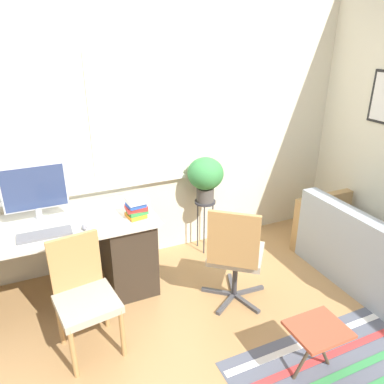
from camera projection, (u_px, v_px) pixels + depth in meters
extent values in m
plane|color=tan|center=(165.00, 297.00, 3.34)|extent=(14.00, 14.00, 0.00)
cube|color=beige|center=(131.00, 129.00, 3.48)|extent=(9.00, 0.06, 2.70)
cube|color=white|center=(32.00, 129.00, 3.09)|extent=(0.86, 0.02, 1.25)
cube|color=white|center=(32.00, 129.00, 3.09)|extent=(0.79, 0.01, 1.18)
cube|color=white|center=(137.00, 120.00, 3.43)|extent=(0.86, 0.02, 1.25)
cube|color=white|center=(137.00, 120.00, 3.42)|extent=(0.79, 0.01, 1.18)
cube|color=white|center=(94.00, 188.00, 3.51)|extent=(1.81, 0.11, 0.04)
cube|color=beige|center=(382.00, 123.00, 3.68)|extent=(0.06, 9.00, 2.70)
cube|color=beige|center=(31.00, 230.00, 2.99)|extent=(1.99, 0.72, 0.03)
cube|color=#33281E|center=(127.00, 249.00, 3.42)|extent=(0.40, 0.64, 0.70)
cylinder|color=silver|center=(40.00, 221.00, 3.09)|extent=(0.17, 0.17, 0.02)
cylinder|color=silver|center=(39.00, 214.00, 3.06)|extent=(0.05, 0.05, 0.11)
cube|color=silver|center=(34.00, 188.00, 2.98)|extent=(0.50, 0.02, 0.38)
cube|color=navy|center=(34.00, 188.00, 2.97)|extent=(0.47, 0.01, 0.35)
cube|color=slate|center=(45.00, 235.00, 2.87)|extent=(0.40, 0.15, 0.02)
ellipsoid|color=slate|center=(84.00, 227.00, 2.96)|extent=(0.04, 0.07, 0.04)
cube|color=orange|center=(136.00, 215.00, 3.16)|extent=(0.16, 0.17, 0.03)
cube|color=green|center=(137.00, 211.00, 3.16)|extent=(0.17, 0.14, 0.03)
cube|color=red|center=(136.00, 208.00, 3.15)|extent=(0.18, 0.14, 0.04)
cube|color=#2851B2|center=(136.00, 204.00, 3.12)|extent=(0.16, 0.15, 0.04)
cube|color=white|center=(137.00, 200.00, 3.10)|extent=(0.19, 0.17, 0.04)
cylinder|color=#B2844C|center=(73.00, 353.00, 2.49)|extent=(0.04, 0.04, 0.41)
cylinder|color=#B2844C|center=(122.00, 333.00, 2.66)|extent=(0.04, 0.04, 0.41)
cylinder|color=#B2844C|center=(60.00, 322.00, 2.77)|extent=(0.04, 0.04, 0.41)
cylinder|color=#B2844C|center=(105.00, 305.00, 2.94)|extent=(0.04, 0.04, 0.41)
cube|color=#B2A893|center=(87.00, 304.00, 2.63)|extent=(0.45, 0.44, 0.06)
cube|color=#B2844C|center=(75.00, 261.00, 2.70)|extent=(0.37, 0.08, 0.42)
cube|color=#47474C|center=(218.00, 292.00, 3.38)|extent=(0.25, 0.22, 0.03)
cube|color=#47474C|center=(226.00, 304.00, 3.23)|extent=(0.27, 0.19, 0.03)
cube|color=#47474C|center=(246.00, 303.00, 3.24)|extent=(0.11, 0.30, 0.03)
cube|color=#47474C|center=(249.00, 291.00, 3.40)|extent=(0.30, 0.05, 0.03)
cube|color=#47474C|center=(232.00, 284.00, 3.48)|extent=(0.14, 0.29, 0.03)
cylinder|color=#333338|center=(235.00, 275.00, 3.27)|extent=(0.04, 0.04, 0.38)
cube|color=#B2A893|center=(236.00, 254.00, 3.18)|extent=(0.61, 0.60, 0.06)
cube|color=#B2844C|center=(233.00, 240.00, 2.88)|extent=(0.34, 0.28, 0.46)
cube|color=#9EA8B2|center=(367.00, 256.00, 3.56)|extent=(0.70, 1.18, 0.43)
cube|color=#9EA8B2|center=(352.00, 228.00, 3.31)|extent=(0.16, 1.18, 0.31)
cube|color=#A87F4C|center=(321.00, 220.00, 4.06)|extent=(0.70, 0.09, 0.60)
cylinder|color=#333338|center=(205.00, 202.00, 3.87)|extent=(0.22, 0.22, 0.02)
cylinder|color=#333338|center=(212.00, 225.00, 4.01)|extent=(0.01, 0.01, 0.55)
cylinder|color=#333338|center=(198.00, 224.00, 4.03)|extent=(0.01, 0.01, 0.55)
cylinder|color=#333338|center=(204.00, 230.00, 3.89)|extent=(0.01, 0.01, 0.55)
cylinder|color=#514C47|center=(205.00, 194.00, 3.83)|extent=(0.18, 0.18, 0.15)
ellipsoid|color=#388442|center=(206.00, 173.00, 3.74)|extent=(0.36, 0.36, 0.33)
cube|color=#565B6B|center=(338.00, 364.00, 2.66)|extent=(1.59, 0.72, 0.01)
cube|color=#388E4C|center=(346.00, 372.00, 2.60)|extent=(1.56, 0.06, 0.00)
cube|color=#C63838|center=(330.00, 355.00, 2.73)|extent=(1.56, 0.06, 0.00)
cube|color=white|center=(315.00, 340.00, 2.87)|extent=(1.56, 0.06, 0.00)
cube|color=#B24C33|center=(318.00, 329.00, 2.46)|extent=(0.37, 0.32, 0.02)
cylinder|color=#4C3D2D|center=(307.00, 354.00, 2.52)|extent=(0.20, 0.02, 0.38)
cylinder|color=#4C3D2D|center=(322.00, 348.00, 2.56)|extent=(0.20, 0.02, 0.38)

